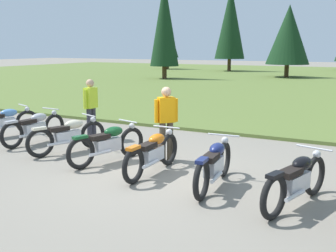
{
  "coord_description": "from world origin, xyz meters",
  "views": [
    {
      "loc": [
        3.93,
        -6.77,
        2.52
      ],
      "look_at": [
        0.0,
        0.6,
        0.9
      ],
      "focal_mm": 43.42,
      "sensor_mm": 36.0,
      "label": 1
    }
  ],
  "objects_px": {
    "rider_near_row_end": "(91,105)",
    "rider_checking_bike": "(166,119)",
    "motorcycle_sky_blue": "(4,122)",
    "motorcycle_british_green": "(108,143)",
    "motorcycle_silver": "(34,127)",
    "motorcycle_orange": "(153,153)",
    "motorcycle_cream": "(68,135)",
    "motorcycle_navy": "(214,164)",
    "motorcycle_black": "(297,180)"
  },
  "relations": [
    {
      "from": "motorcycle_silver",
      "to": "motorcycle_british_green",
      "type": "height_order",
      "value": "same"
    },
    {
      "from": "motorcycle_silver",
      "to": "rider_checking_bike",
      "type": "height_order",
      "value": "rider_checking_bike"
    },
    {
      "from": "motorcycle_sky_blue",
      "to": "motorcycle_british_green",
      "type": "distance_m",
      "value": 4.28
    },
    {
      "from": "motorcycle_orange",
      "to": "motorcycle_navy",
      "type": "xyz_separation_m",
      "value": [
        1.4,
        -0.18,
        0.0
      ]
    },
    {
      "from": "motorcycle_sky_blue",
      "to": "motorcycle_black",
      "type": "distance_m",
      "value": 8.51
    },
    {
      "from": "rider_checking_bike",
      "to": "motorcycle_cream",
      "type": "bearing_deg",
      "value": -168.16
    },
    {
      "from": "motorcycle_orange",
      "to": "motorcycle_black",
      "type": "height_order",
      "value": "same"
    },
    {
      "from": "motorcycle_sky_blue",
      "to": "motorcycle_british_green",
      "type": "bearing_deg",
      "value": -10.19
    },
    {
      "from": "motorcycle_cream",
      "to": "rider_near_row_end",
      "type": "distance_m",
      "value": 1.6
    },
    {
      "from": "motorcycle_black",
      "to": "motorcycle_silver",
      "type": "bearing_deg",
      "value": 170.01
    },
    {
      "from": "motorcycle_sky_blue",
      "to": "motorcycle_black",
      "type": "height_order",
      "value": "same"
    },
    {
      "from": "motorcycle_british_green",
      "to": "motorcycle_navy",
      "type": "height_order",
      "value": "same"
    },
    {
      "from": "motorcycle_silver",
      "to": "rider_near_row_end",
      "type": "bearing_deg",
      "value": 47.66
    },
    {
      "from": "motorcycle_cream",
      "to": "motorcycle_navy",
      "type": "xyz_separation_m",
      "value": [
        4.05,
        -0.66,
        0.0
      ]
    },
    {
      "from": "motorcycle_orange",
      "to": "motorcycle_sky_blue",
      "type": "bearing_deg",
      "value": 169.84
    },
    {
      "from": "rider_checking_bike",
      "to": "motorcycle_navy",
      "type": "bearing_deg",
      "value": -35.88
    },
    {
      "from": "motorcycle_orange",
      "to": "rider_checking_bike",
      "type": "relative_size",
      "value": 1.26
    },
    {
      "from": "motorcycle_orange",
      "to": "rider_checking_bike",
      "type": "xyz_separation_m",
      "value": [
        -0.22,
        0.99,
        0.51
      ]
    },
    {
      "from": "motorcycle_cream",
      "to": "motorcycle_orange",
      "type": "distance_m",
      "value": 2.7
    },
    {
      "from": "motorcycle_silver",
      "to": "motorcycle_navy",
      "type": "height_order",
      "value": "same"
    },
    {
      "from": "motorcycle_cream",
      "to": "motorcycle_black",
      "type": "bearing_deg",
      "value": -9.23
    },
    {
      "from": "motorcycle_silver",
      "to": "motorcycle_navy",
      "type": "relative_size",
      "value": 1.0
    },
    {
      "from": "motorcycle_black",
      "to": "rider_near_row_end",
      "type": "relative_size",
      "value": 1.23
    },
    {
      "from": "motorcycle_navy",
      "to": "motorcycle_british_green",
      "type": "bearing_deg",
      "value": 171.32
    },
    {
      "from": "motorcycle_orange",
      "to": "rider_checking_bike",
      "type": "height_order",
      "value": "rider_checking_bike"
    },
    {
      "from": "motorcycle_black",
      "to": "motorcycle_navy",
      "type": "bearing_deg",
      "value": 170.95
    },
    {
      "from": "motorcycle_sky_blue",
      "to": "rider_checking_bike",
      "type": "height_order",
      "value": "rider_checking_bike"
    },
    {
      "from": "motorcycle_navy",
      "to": "rider_checking_bike",
      "type": "bearing_deg",
      "value": 144.12
    },
    {
      "from": "motorcycle_navy",
      "to": "rider_near_row_end",
      "type": "distance_m",
      "value": 4.99
    },
    {
      "from": "motorcycle_orange",
      "to": "rider_checking_bike",
      "type": "distance_m",
      "value": 1.14
    },
    {
      "from": "motorcycle_sky_blue",
      "to": "motorcycle_orange",
      "type": "xyz_separation_m",
      "value": [
        5.49,
        -0.98,
        0.0
      ]
    },
    {
      "from": "motorcycle_cream",
      "to": "motorcycle_british_green",
      "type": "xyz_separation_m",
      "value": [
        1.38,
        -0.26,
        0.0
      ]
    },
    {
      "from": "motorcycle_silver",
      "to": "rider_checking_bike",
      "type": "xyz_separation_m",
      "value": [
        3.89,
        0.18,
        0.51
      ]
    },
    {
      "from": "motorcycle_cream",
      "to": "motorcycle_navy",
      "type": "relative_size",
      "value": 0.95
    },
    {
      "from": "motorcycle_orange",
      "to": "rider_near_row_end",
      "type": "relative_size",
      "value": 1.26
    },
    {
      "from": "motorcycle_british_green",
      "to": "rider_checking_bike",
      "type": "bearing_deg",
      "value": 35.96
    },
    {
      "from": "motorcycle_sky_blue",
      "to": "motorcycle_black",
      "type": "relative_size",
      "value": 0.98
    },
    {
      "from": "motorcycle_sky_blue",
      "to": "rider_checking_bike",
      "type": "xyz_separation_m",
      "value": [
        5.27,
        0.01,
        0.51
      ]
    },
    {
      "from": "motorcycle_sky_blue",
      "to": "motorcycle_silver",
      "type": "relative_size",
      "value": 0.95
    },
    {
      "from": "rider_near_row_end",
      "to": "rider_checking_bike",
      "type": "relative_size",
      "value": 1.0
    },
    {
      "from": "motorcycle_sky_blue",
      "to": "rider_checking_bike",
      "type": "relative_size",
      "value": 1.2
    },
    {
      "from": "motorcycle_british_green",
      "to": "motorcycle_orange",
      "type": "height_order",
      "value": "same"
    },
    {
      "from": "motorcycle_cream",
      "to": "motorcycle_orange",
      "type": "bearing_deg",
      "value": -10.29
    },
    {
      "from": "motorcycle_cream",
      "to": "motorcycle_black",
      "type": "xyz_separation_m",
      "value": [
        5.55,
        -0.9,
        0.0
      ]
    },
    {
      "from": "motorcycle_black",
      "to": "rider_checking_bike",
      "type": "relative_size",
      "value": 1.23
    },
    {
      "from": "motorcycle_british_green",
      "to": "motorcycle_orange",
      "type": "bearing_deg",
      "value": -10.06
    },
    {
      "from": "motorcycle_orange",
      "to": "motorcycle_silver",
      "type": "bearing_deg",
      "value": 168.8
    },
    {
      "from": "motorcycle_silver",
      "to": "motorcycle_orange",
      "type": "bearing_deg",
      "value": -11.2
    },
    {
      "from": "rider_near_row_end",
      "to": "motorcycle_british_green",
      "type": "bearing_deg",
      "value": -43.17
    },
    {
      "from": "motorcycle_navy",
      "to": "rider_near_row_end",
      "type": "relative_size",
      "value": 1.26
    }
  ]
}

